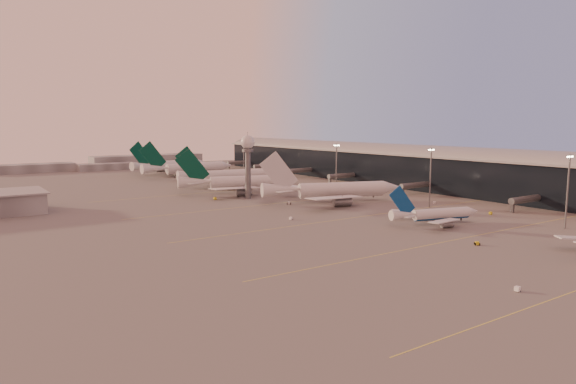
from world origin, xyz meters
TOP-DOWN VIEW (x-y plane):
  - ground at (0.00, 0.00)m, footprint 700.00×700.00m
  - taxiway_markings at (30.00, 56.00)m, footprint 180.00×185.25m
  - terminal at (107.88, 110.09)m, footprint 57.00×362.00m
  - radar_tower at (5.00, 120.00)m, footprint 6.40×6.40m
  - mast_a at (58.00, 0.00)m, footprint 3.60×0.56m
  - mast_b at (55.00, 55.00)m, footprint 3.60×0.56m
  - mast_c at (50.00, 110.00)m, footprint 3.60×0.56m
  - mast_d at (48.00, 200.00)m, footprint 3.60×0.56m
  - distant_horizon at (2.62, 325.14)m, footprint 165.00×37.50m
  - narrowbody_mid at (28.46, 29.89)m, footprint 35.50×27.94m
  - widebody_white at (31.22, 89.31)m, footprint 63.44×50.00m
  - greentail_a at (11.61, 139.63)m, footprint 60.68×48.26m
  - greentail_b at (24.37, 173.46)m, footprint 62.51×50.21m
  - greentail_c at (22.99, 228.82)m, footprint 66.19×53.32m
  - greentail_d at (22.73, 260.50)m, footprint 62.41×49.77m
  - gsv_truck_a at (-15.23, -28.28)m, footprint 5.60×2.34m
  - gsv_tug_mid at (13.23, 2.05)m, footprint 3.86×3.75m
  - gsv_truck_b at (61.58, 30.26)m, footprint 5.31×2.21m
  - gsv_truck_c at (-8.64, 64.76)m, footprint 5.81×3.64m
  - gsv_catering_b at (64.80, 60.31)m, footprint 5.00×3.67m
  - gsv_tug_far at (10.77, 94.68)m, footprint 4.22×4.34m
  - gsv_truck_d at (-9.55, 125.95)m, footprint 2.38×6.00m
  - gsv_tug_hangar at (55.90, 156.29)m, footprint 3.83×2.92m

SIDE VIEW (x-z plane):
  - ground at x=0.00m, z-range 0.00..0.00m
  - taxiway_markings at x=30.00m, z-range 0.00..0.02m
  - gsv_tug_mid at x=13.23m, z-range 0.01..0.98m
  - gsv_tug_hangar at x=55.90m, z-range 0.01..0.98m
  - gsv_tug_far at x=10.77m, z-range 0.02..1.10m
  - gsv_truck_b at x=61.58m, z-range 0.02..2.12m
  - gsv_truck_c at x=-8.64m, z-range 0.02..2.23m
  - gsv_truck_a at x=-15.23m, z-range 0.02..2.23m
  - gsv_truck_d at x=-9.55m, z-range 0.02..2.43m
  - gsv_catering_b at x=64.80m, z-range 0.00..3.75m
  - narrowbody_mid at x=28.46m, z-range -4.22..9.97m
  - distant_horizon at x=2.62m, z-range -0.61..8.39m
  - greentail_a at x=11.61m, z-range -7.35..15.39m
  - greentail_b at x=24.37m, z-range -7.36..15.39m
  - widebody_white at x=31.22m, z-range -7.58..15.63m
  - greentail_d at x=22.73m, z-range -7.48..15.65m
  - greentail_c at x=22.99m, z-range -7.77..16.26m
  - terminal at x=107.88m, z-range -1.00..22.04m
  - mast_a at x=58.00m, z-range 1.24..26.24m
  - mast_b at x=55.00m, z-range 1.24..26.24m
  - mast_c at x=50.00m, z-range 1.24..26.24m
  - mast_d at x=48.00m, z-range 1.24..26.24m
  - radar_tower at x=5.00m, z-range 5.40..36.50m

